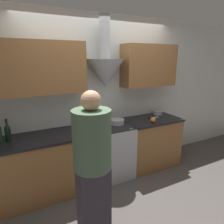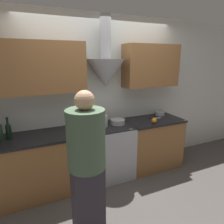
# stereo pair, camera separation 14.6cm
# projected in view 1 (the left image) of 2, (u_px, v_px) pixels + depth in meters

# --- Properties ---
(ground_plane) EXTENTS (12.00, 12.00, 0.00)m
(ground_plane) POSITION_uv_depth(u_px,v_px,m) (118.00, 185.00, 3.14)
(ground_plane) COLOR #4C4744
(wall_back) EXTENTS (8.40, 0.59, 2.60)m
(wall_back) POSITION_uv_depth(u_px,v_px,m) (96.00, 87.00, 3.20)
(wall_back) COLOR silver
(wall_back) RESTS_ON ground_plane
(counter_left) EXTENTS (1.58, 0.62, 0.89)m
(counter_left) POSITION_uv_depth(u_px,v_px,m) (38.00, 167.00, 2.80)
(counter_left) COLOR brown
(counter_left) RESTS_ON ground_plane
(counter_right) EXTENTS (1.01, 0.62, 0.89)m
(counter_right) POSITION_uv_depth(u_px,v_px,m) (150.00, 142.00, 3.66)
(counter_right) COLOR brown
(counter_right) RESTS_ON ground_plane
(stove_range) EXTENTS (0.69, 0.60, 0.89)m
(stove_range) POSITION_uv_depth(u_px,v_px,m) (109.00, 151.00, 3.29)
(stove_range) COLOR #A8AAAF
(stove_range) RESTS_ON ground_plane
(wine_bottle_4) EXTENTS (0.07, 0.07, 0.30)m
(wine_bottle_4) POSITION_uv_depth(u_px,v_px,m) (8.00, 132.00, 2.55)
(wine_bottle_4) COLOR black
(wine_bottle_4) RESTS_ON counter_left
(stock_pot) EXTENTS (0.28, 0.28, 0.17)m
(stock_pot) POSITION_uv_depth(u_px,v_px,m) (99.00, 121.00, 3.12)
(stock_pot) COLOR #A8AAAF
(stock_pot) RESTS_ON stove_range
(mixing_bowl) EXTENTS (0.24, 0.24, 0.08)m
(mixing_bowl) POSITION_uv_depth(u_px,v_px,m) (117.00, 122.00, 3.25)
(mixing_bowl) COLOR #A8AAAF
(mixing_bowl) RESTS_ON stove_range
(orange_fruit) EXTENTS (0.09, 0.09, 0.09)m
(orange_fruit) POSITION_uv_depth(u_px,v_px,m) (153.00, 120.00, 3.32)
(orange_fruit) COLOR orange
(orange_fruit) RESTS_ON counter_right
(saucepan) EXTENTS (0.17, 0.17, 0.07)m
(saucepan) POSITION_uv_depth(u_px,v_px,m) (158.00, 113.00, 3.80)
(saucepan) COLOR #A8AAAF
(saucepan) RESTS_ON counter_right
(chefs_knife) EXTENTS (0.23, 0.05, 0.01)m
(chefs_knife) POSITION_uv_depth(u_px,v_px,m) (153.00, 118.00, 3.59)
(chefs_knife) COLOR silver
(chefs_knife) RESTS_ON counter_right
(person_foreground_left) EXTENTS (0.37, 0.37, 1.65)m
(person_foreground_left) POSITION_uv_depth(u_px,v_px,m) (93.00, 166.00, 1.96)
(person_foreground_left) COLOR #38333D
(person_foreground_left) RESTS_ON ground_plane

